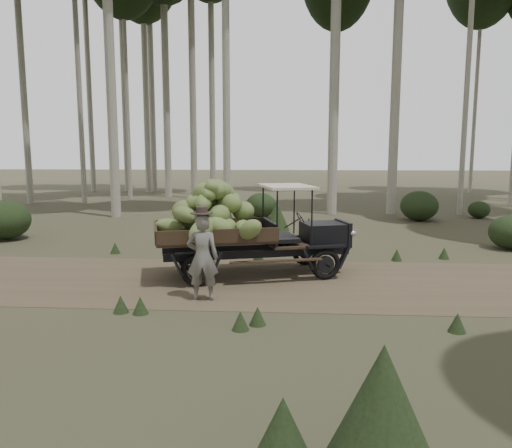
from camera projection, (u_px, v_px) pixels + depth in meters
The scene contains 5 objects.
ground at pixel (331, 283), 10.33m from camera, with size 120.00×120.00×0.00m, color #473D2B.
dirt_track at pixel (331, 283), 10.33m from camera, with size 70.00×4.00×0.01m, color brown.
banana_truck at pixel (228, 218), 10.71m from camera, with size 4.50×2.76×2.22m.
farmer at pixel (202, 256), 9.06m from camera, with size 0.59×0.44×1.72m.
undergrowth at pixel (379, 232), 13.60m from camera, with size 23.85×23.42×1.24m.
Camera 1 is at (-0.88, -10.12, 2.72)m, focal length 35.00 mm.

